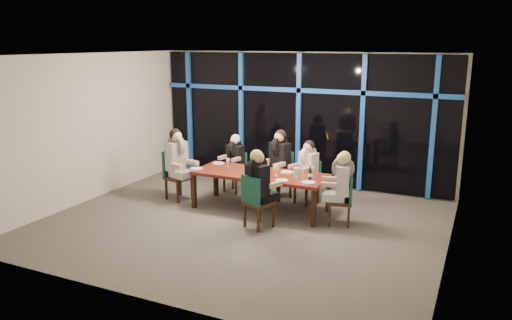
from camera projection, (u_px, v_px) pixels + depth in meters
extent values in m
plane|color=#5E5953|center=(242.00, 223.00, 9.09)|extent=(7.00, 7.00, 0.00)
cube|color=silver|center=(300.00, 119.00, 11.38)|extent=(7.00, 0.04, 3.00)
cube|color=silver|center=(132.00, 186.00, 6.09)|extent=(7.00, 0.04, 3.00)
cube|color=silver|center=(88.00, 128.00, 10.18)|extent=(0.04, 6.00, 3.00)
cube|color=silver|center=(455.00, 162.00, 7.30)|extent=(0.04, 6.00, 3.00)
cube|color=white|center=(241.00, 55.00, 8.39)|extent=(7.00, 6.00, 0.04)
cube|color=black|center=(299.00, 119.00, 11.33)|extent=(6.86, 0.04, 2.94)
cube|color=#1549A7|center=(190.00, 112.00, 12.48)|extent=(0.10, 0.10, 2.94)
cube|color=#1549A7|center=(241.00, 116.00, 11.88)|extent=(0.10, 0.10, 2.94)
cube|color=#1549A7|center=(299.00, 119.00, 11.29)|extent=(0.10, 0.10, 2.94)
cube|color=#1549A7|center=(362.00, 124.00, 10.69)|extent=(0.10, 0.10, 2.94)
cube|color=#1549A7|center=(433.00, 129.00, 10.10)|extent=(0.10, 0.10, 2.94)
cube|color=#1549A7|center=(299.00, 90.00, 11.13)|extent=(6.86, 0.10, 0.10)
cube|color=#FF2D14|center=(352.00, 91.00, 11.00)|extent=(0.60, 0.05, 0.35)
cube|color=maroon|center=(260.00, 174.00, 9.63)|extent=(2.60, 1.00, 0.06)
cube|color=black|center=(194.00, 191.00, 9.83)|extent=(0.08, 0.08, 0.69)
cube|color=black|center=(314.00, 208.00, 8.82)|extent=(0.08, 0.08, 0.69)
cube|color=black|center=(216.00, 180.00, 10.61)|extent=(0.08, 0.08, 0.69)
cube|color=black|center=(328.00, 195.00, 9.59)|extent=(0.08, 0.08, 0.69)
cube|color=#321D10|center=(234.00, 174.00, 10.89)|extent=(0.46, 0.46, 0.05)
cube|color=#1A533F|center=(239.00, 162.00, 10.98)|extent=(0.40, 0.11, 0.45)
cube|color=#321D10|center=(224.00, 184.00, 10.90)|extent=(0.04, 0.04, 0.38)
cube|color=#321D10|center=(236.00, 186.00, 10.72)|extent=(0.04, 0.04, 0.38)
cube|color=#321D10|center=(233.00, 181.00, 11.16)|extent=(0.04, 0.04, 0.38)
cube|color=#321D10|center=(245.00, 183.00, 10.98)|extent=(0.04, 0.04, 0.38)
cube|color=#321D10|center=(278.00, 177.00, 10.43)|extent=(0.58, 0.58, 0.06)
cube|color=#1A533F|center=(285.00, 162.00, 10.51)|extent=(0.45, 0.19, 0.51)
cube|color=#321D10|center=(266.00, 188.00, 10.48)|extent=(0.05, 0.05, 0.43)
cube|color=#321D10|center=(279.00, 192.00, 10.23)|extent=(0.05, 0.05, 0.43)
cube|color=#321D10|center=(277.00, 185.00, 10.74)|extent=(0.05, 0.05, 0.43)
cube|color=#321D10|center=(291.00, 188.00, 10.49)|extent=(0.05, 0.05, 0.43)
cube|color=#321D10|center=(307.00, 184.00, 10.09)|extent=(0.55, 0.55, 0.06)
cube|color=#1A533F|center=(313.00, 171.00, 10.15)|extent=(0.40, 0.21, 0.46)
cube|color=#321D10|center=(295.00, 194.00, 10.16)|extent=(0.05, 0.05, 0.39)
cube|color=#321D10|center=(307.00, 198.00, 9.91)|extent=(0.05, 0.05, 0.39)
cube|color=#321D10|center=(306.00, 191.00, 10.37)|extent=(0.05, 0.05, 0.39)
cube|color=#321D10|center=(318.00, 195.00, 10.12)|extent=(0.05, 0.05, 0.39)
cube|color=#321D10|center=(179.00, 177.00, 10.35)|extent=(0.59, 0.59, 0.06)
cube|color=#1A533F|center=(172.00, 163.00, 10.42)|extent=(0.19, 0.47, 0.52)
cube|color=#321D10|center=(178.00, 193.00, 10.15)|extent=(0.05, 0.05, 0.44)
cube|color=#321D10|center=(192.00, 189.00, 10.42)|extent=(0.05, 0.05, 0.44)
cube|color=#321D10|center=(166.00, 189.00, 10.39)|extent=(0.05, 0.05, 0.44)
cube|color=#321D10|center=(180.00, 185.00, 10.67)|extent=(0.05, 0.05, 0.44)
cube|color=#321D10|center=(340.00, 202.00, 8.93)|extent=(0.52, 0.52, 0.06)
cube|color=#1A533F|center=(351.00, 188.00, 8.84)|extent=(0.16, 0.43, 0.48)
cube|color=#321D10|center=(330.00, 210.00, 9.18)|extent=(0.05, 0.05, 0.40)
cube|color=#321D10|center=(329.00, 216.00, 8.85)|extent=(0.05, 0.05, 0.40)
cube|color=#321D10|center=(349.00, 211.00, 9.12)|extent=(0.05, 0.05, 0.40)
cube|color=#321D10|center=(349.00, 217.00, 8.79)|extent=(0.05, 0.05, 0.40)
cube|color=#321D10|center=(259.00, 203.00, 8.78)|extent=(0.59, 0.59, 0.06)
cube|color=#1A533F|center=(251.00, 191.00, 8.59)|extent=(0.43, 0.22, 0.50)
cube|color=#321D10|center=(273.00, 216.00, 8.83)|extent=(0.05, 0.05, 0.42)
cube|color=#321D10|center=(259.00, 211.00, 9.09)|extent=(0.05, 0.05, 0.42)
cube|color=#321D10|center=(258.00, 221.00, 8.59)|extent=(0.05, 0.05, 0.42)
cube|color=#321D10|center=(245.00, 216.00, 8.85)|extent=(0.05, 0.05, 0.42)
cube|color=black|center=(231.00, 171.00, 10.78)|extent=(0.38, 0.42, 0.13)
cube|color=black|center=(235.00, 156.00, 10.83)|extent=(0.39, 0.27, 0.50)
cylinder|color=black|center=(235.00, 148.00, 10.78)|extent=(0.15, 0.38, 0.38)
sphere|color=tan|center=(235.00, 140.00, 10.73)|extent=(0.19, 0.19, 0.19)
sphere|color=silver|center=(236.00, 139.00, 10.76)|extent=(0.21, 0.21, 0.21)
cube|color=tan|center=(223.00, 157.00, 10.76)|extent=(0.11, 0.28, 0.07)
cube|color=tan|center=(236.00, 159.00, 10.56)|extent=(0.11, 0.28, 0.07)
cube|color=black|center=(274.00, 173.00, 10.32)|extent=(0.49, 0.52, 0.14)
cube|color=black|center=(280.00, 156.00, 10.36)|extent=(0.47, 0.36, 0.57)
cylinder|color=black|center=(280.00, 146.00, 10.30)|extent=(0.23, 0.44, 0.43)
sphere|color=tan|center=(279.00, 137.00, 10.25)|extent=(0.21, 0.21, 0.21)
sphere|color=black|center=(281.00, 135.00, 10.27)|extent=(0.24, 0.24, 0.24)
cube|color=tan|center=(265.00, 162.00, 10.34)|extent=(0.18, 0.32, 0.08)
cube|color=tan|center=(279.00, 165.00, 10.07)|extent=(0.18, 0.32, 0.08)
cube|color=beige|center=(303.00, 180.00, 10.00)|extent=(0.46, 0.49, 0.13)
cube|color=beige|center=(308.00, 165.00, 10.02)|extent=(0.43, 0.35, 0.51)
cylinder|color=beige|center=(309.00, 155.00, 9.97)|extent=(0.24, 0.39, 0.39)
sphere|color=tan|center=(308.00, 147.00, 9.92)|extent=(0.19, 0.19, 0.19)
sphere|color=black|center=(309.00, 145.00, 9.94)|extent=(0.21, 0.21, 0.21)
cube|color=tan|center=(294.00, 166.00, 10.02)|extent=(0.18, 0.28, 0.07)
cube|color=tan|center=(307.00, 169.00, 9.75)|extent=(0.18, 0.28, 0.07)
cube|color=black|center=(182.00, 174.00, 10.24)|extent=(0.53, 0.49, 0.15)
cube|color=black|center=(177.00, 156.00, 10.27)|extent=(0.36, 0.47, 0.59)
cylinder|color=black|center=(176.00, 145.00, 10.22)|extent=(0.45, 0.23, 0.44)
sphere|color=tan|center=(176.00, 136.00, 10.16)|extent=(0.22, 0.22, 0.22)
sphere|color=black|center=(175.00, 134.00, 10.18)|extent=(0.24, 0.24, 0.24)
cube|color=tan|center=(177.00, 166.00, 9.99)|extent=(0.33, 0.17, 0.08)
cube|color=tan|center=(193.00, 162.00, 10.29)|extent=(0.33, 0.17, 0.08)
cube|color=black|center=(333.00, 196.00, 8.93)|extent=(0.47, 0.43, 0.13)
cube|color=black|center=(343.00, 180.00, 8.83)|extent=(0.32, 0.43, 0.53)
cylinder|color=black|center=(343.00, 168.00, 8.78)|extent=(0.41, 0.19, 0.40)
sphere|color=tan|center=(342.00, 159.00, 8.74)|extent=(0.20, 0.20, 0.20)
sphere|color=tan|center=(345.00, 157.00, 8.73)|extent=(0.22, 0.22, 0.22)
cube|color=tan|center=(330.00, 179.00, 9.06)|extent=(0.30, 0.15, 0.08)
cube|color=tan|center=(329.00, 185.00, 8.70)|extent=(0.30, 0.15, 0.08)
cube|color=black|center=(264.00, 196.00, 8.84)|extent=(0.49, 0.52, 0.14)
cube|color=black|center=(257.00, 180.00, 8.66)|extent=(0.46, 0.37, 0.56)
cylinder|color=black|center=(257.00, 168.00, 8.61)|extent=(0.25, 0.42, 0.42)
sphere|color=tan|center=(258.00, 158.00, 8.58)|extent=(0.21, 0.21, 0.21)
sphere|color=tan|center=(257.00, 156.00, 8.55)|extent=(0.23, 0.23, 0.23)
cube|color=tan|center=(275.00, 185.00, 8.69)|extent=(0.19, 0.31, 0.08)
cube|color=tan|center=(260.00, 180.00, 8.98)|extent=(0.19, 0.31, 0.08)
cylinder|color=white|center=(218.00, 163.00, 10.36)|extent=(0.24, 0.24, 0.01)
cylinder|color=white|center=(260.00, 168.00, 9.96)|extent=(0.24, 0.24, 0.01)
cylinder|color=white|center=(287.00, 172.00, 9.65)|extent=(0.24, 0.24, 0.01)
cylinder|color=white|center=(197.00, 169.00, 9.92)|extent=(0.24, 0.24, 0.01)
cylinder|color=white|center=(309.00, 182.00, 8.95)|extent=(0.24, 0.24, 0.01)
cylinder|color=white|center=(281.00, 180.00, 9.08)|extent=(0.24, 0.24, 0.01)
cylinder|color=black|center=(310.00, 175.00, 9.07)|extent=(0.06, 0.06, 0.21)
cylinder|color=black|center=(310.00, 167.00, 9.04)|extent=(0.03, 0.03, 0.08)
cylinder|color=silver|center=(310.00, 175.00, 9.07)|extent=(0.07, 0.07, 0.06)
cylinder|color=silver|center=(297.00, 173.00, 9.20)|extent=(0.11, 0.11, 0.20)
cylinder|color=silver|center=(300.00, 173.00, 9.17)|extent=(0.02, 0.02, 0.14)
cylinder|color=#F6A049|center=(253.00, 175.00, 9.41)|extent=(0.05, 0.05, 0.03)
cylinder|color=silver|center=(247.00, 172.00, 9.69)|extent=(0.06, 0.06, 0.01)
cylinder|color=silver|center=(247.00, 169.00, 9.67)|extent=(0.01, 0.01, 0.10)
cylinder|color=silver|center=(247.00, 165.00, 9.66)|extent=(0.06, 0.06, 0.07)
cylinder|color=silver|center=(267.00, 172.00, 9.69)|extent=(0.06, 0.06, 0.01)
cylinder|color=silver|center=(267.00, 169.00, 9.67)|extent=(0.01, 0.01, 0.10)
cylinder|color=silver|center=(267.00, 165.00, 9.66)|extent=(0.06, 0.06, 0.07)
cylinder|color=white|center=(276.00, 176.00, 9.41)|extent=(0.07, 0.07, 0.01)
cylinder|color=white|center=(276.00, 173.00, 9.40)|extent=(0.01, 0.01, 0.11)
cylinder|color=white|center=(276.00, 168.00, 9.37)|extent=(0.08, 0.08, 0.08)
cylinder|color=silver|center=(228.00, 167.00, 10.08)|extent=(0.06, 0.06, 0.01)
cylinder|color=silver|center=(228.00, 164.00, 10.07)|extent=(0.01, 0.01, 0.10)
cylinder|color=silver|center=(228.00, 160.00, 10.05)|extent=(0.07, 0.07, 0.07)
cylinder|color=silver|center=(313.00, 176.00, 9.39)|extent=(0.06, 0.06, 0.01)
cylinder|color=silver|center=(313.00, 173.00, 9.38)|extent=(0.01, 0.01, 0.10)
cylinder|color=silver|center=(313.00, 169.00, 9.36)|extent=(0.07, 0.07, 0.07)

